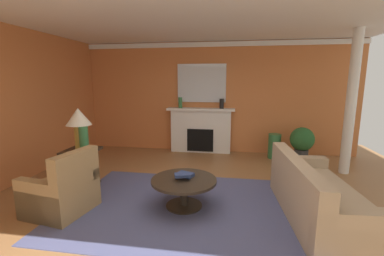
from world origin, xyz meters
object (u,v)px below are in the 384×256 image
at_px(sofa, 316,198).
at_px(table_lamp, 79,121).
at_px(mantel_mirror, 202,83).
at_px(side_table, 82,165).
at_px(armchair_near_window, 62,192).
at_px(coffee_table, 184,186).
at_px(fireplace, 201,131).
at_px(potted_plant, 302,141).
at_px(vase_mantel_left, 180,103).
at_px(vase_mantel_right, 222,104).
at_px(vase_tall_corner, 274,146).
at_px(vase_on_side_table, 84,139).

relative_size(sofa, table_lamp, 2.88).
distance_m(mantel_mirror, side_table, 3.66).
distance_m(armchair_near_window, side_table, 0.96).
height_order(mantel_mirror, coffee_table, mantel_mirror).
bearing_deg(sofa, fireplace, 122.40).
distance_m(armchair_near_window, coffee_table, 1.79).
bearing_deg(sofa, mantel_mirror, 121.45).
bearing_deg(mantel_mirror, potted_plant, -13.54).
bearing_deg(vase_mantel_left, coffee_table, -77.57).
distance_m(fireplace, vase_mantel_right, 0.94).
bearing_deg(sofa, side_table, 172.34).
bearing_deg(fireplace, vase_mantel_right, -5.14).
bearing_deg(mantel_mirror, fireplace, -90.00).
height_order(side_table, table_lamp, table_lamp).
relative_size(table_lamp, vase_mantel_left, 2.64).
height_order(vase_mantel_left, vase_tall_corner, vase_mantel_left).
relative_size(vase_mantel_right, vase_tall_corner, 0.42).
bearing_deg(mantel_mirror, armchair_near_window, -113.15).
height_order(sofa, vase_on_side_table, vase_on_side_table).
relative_size(mantel_mirror, sofa, 0.60).
bearing_deg(vase_mantel_right, potted_plant, -12.49).
relative_size(mantel_mirror, vase_tall_corner, 2.10).
bearing_deg(vase_mantel_left, table_lamp, -116.08).
bearing_deg(vase_on_side_table, potted_plant, 29.07).
bearing_deg(mantel_mirror, vase_mantel_right, -17.18).
bearing_deg(side_table, vase_mantel_right, 47.81).
relative_size(sofa, vase_on_side_table, 4.78).
height_order(armchair_near_window, vase_mantel_right, vase_mantel_right).
xyz_separation_m(side_table, vase_tall_corner, (3.74, 2.39, -0.09)).
distance_m(fireplace, table_lamp, 3.32).
xyz_separation_m(vase_on_side_table, potted_plant, (4.19, 2.33, -0.43)).
distance_m(vase_on_side_table, potted_plant, 4.81).
bearing_deg(side_table, fireplace, 55.59).
xyz_separation_m(mantel_mirror, coffee_table, (0.14, -3.29, -1.52)).
bearing_deg(vase_on_side_table, coffee_table, -11.20).
bearing_deg(side_table, coffee_table, -13.70).
relative_size(armchair_near_window, table_lamp, 1.27).
relative_size(armchair_near_window, side_table, 1.36).
relative_size(vase_mantel_right, vase_on_side_table, 0.57).
distance_m(vase_mantel_left, vase_mantel_right, 1.10).
relative_size(vase_mantel_left, vase_mantel_right, 1.10).
relative_size(vase_mantel_right, potted_plant, 0.31).
bearing_deg(vase_mantel_left, vase_tall_corner, -5.84).
relative_size(vase_tall_corner, potted_plant, 0.74).
relative_size(mantel_mirror, potted_plant, 1.55).
height_order(vase_on_side_table, potted_plant, vase_on_side_table).
bearing_deg(fireplace, mantel_mirror, 90.00).
bearing_deg(fireplace, coffee_table, -87.51).
bearing_deg(sofa, table_lamp, 172.34).
xyz_separation_m(armchair_near_window, vase_tall_corner, (3.49, 3.31, 0.00)).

